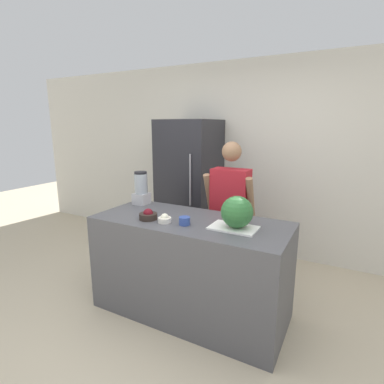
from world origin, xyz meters
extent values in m
plane|color=beige|center=(0.00, 0.00, 0.00)|extent=(14.00, 14.00, 0.00)
cube|color=silver|center=(0.00, 2.10, 1.30)|extent=(8.00, 0.06, 2.60)
cube|color=#4C4C51|center=(0.00, 0.38, 0.46)|extent=(1.78, 0.77, 0.92)
cube|color=#232328|center=(-0.71, 1.68, 0.92)|extent=(0.71, 0.74, 1.83)
cylinder|color=gray|center=(-0.49, 1.30, 1.10)|extent=(0.02, 0.02, 0.64)
cube|color=#4C608C|center=(0.12, 1.07, 0.38)|extent=(0.30, 0.18, 0.77)
cube|color=#B21E28|center=(0.12, 1.07, 1.04)|extent=(0.40, 0.22, 0.54)
sphere|color=#936B4C|center=(0.12, 1.07, 1.49)|extent=(0.21, 0.21, 0.21)
cylinder|color=#936B4C|center=(-0.11, 1.03, 1.03)|extent=(0.07, 0.22, 0.46)
cylinder|color=#936B4C|center=(0.36, 1.03, 1.03)|extent=(0.07, 0.22, 0.46)
cube|color=white|center=(0.43, 0.35, 0.93)|extent=(0.39, 0.25, 0.01)
sphere|color=#2D6B33|center=(0.45, 0.35, 1.07)|extent=(0.26, 0.26, 0.26)
cylinder|color=#2D231E|center=(-0.34, 0.22, 0.95)|extent=(0.16, 0.16, 0.06)
sphere|color=maroon|center=(-0.34, 0.22, 0.98)|extent=(0.09, 0.09, 0.09)
cylinder|color=white|center=(-0.16, 0.21, 0.95)|extent=(0.12, 0.12, 0.05)
sphere|color=white|center=(-0.16, 0.21, 0.97)|extent=(0.07, 0.07, 0.07)
cylinder|color=#334C9E|center=(0.03, 0.24, 0.96)|extent=(0.10, 0.10, 0.07)
cube|color=#B7B7BC|center=(-0.73, 0.62, 0.98)|extent=(0.15, 0.15, 0.12)
cylinder|color=#99A3AD|center=(-0.73, 0.62, 1.15)|extent=(0.14, 0.14, 0.21)
cylinder|color=black|center=(-0.73, 0.62, 1.27)|extent=(0.13, 0.13, 0.02)
camera|label=1|loc=(1.24, -1.88, 1.76)|focal=28.00mm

